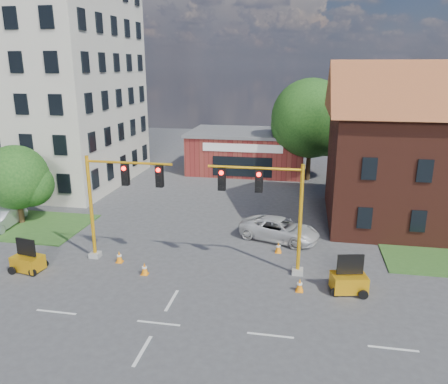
{
  "coord_description": "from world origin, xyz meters",
  "views": [
    {
      "loc": [
        6.01,
        -16.25,
        11.11
      ],
      "look_at": [
        1.12,
        10.0,
        3.31
      ],
      "focal_mm": 35.0,
      "sensor_mm": 36.0,
      "label": 1
    }
  ],
  "objects_px": {
    "signal_mast_west": "(117,196)",
    "trailer_east": "(349,281)",
    "trailer_west": "(28,261)",
    "pickup_white": "(279,229)",
    "signal_mast_east": "(270,205)"
  },
  "relations": [
    {
      "from": "signal_mast_east",
      "to": "trailer_west",
      "type": "distance_m",
      "value": 13.82
    },
    {
      "from": "trailer_west",
      "to": "pickup_white",
      "type": "distance_m",
      "value": 15.3
    },
    {
      "from": "pickup_white",
      "to": "signal_mast_west",
      "type": "bearing_deg",
      "value": 136.01
    },
    {
      "from": "signal_mast_west",
      "to": "trailer_east",
      "type": "xyz_separation_m",
      "value": [
        12.93,
        -1.53,
        -3.31
      ]
    },
    {
      "from": "signal_mast_east",
      "to": "trailer_east",
      "type": "distance_m",
      "value": 5.58
    },
    {
      "from": "trailer_west",
      "to": "signal_mast_east",
      "type": "bearing_deg",
      "value": 20.22
    },
    {
      "from": "signal_mast_west",
      "to": "trailer_east",
      "type": "height_order",
      "value": "signal_mast_west"
    },
    {
      "from": "signal_mast_west",
      "to": "pickup_white",
      "type": "xyz_separation_m",
      "value": [
        9.04,
        4.77,
        -3.2
      ]
    },
    {
      "from": "trailer_west",
      "to": "pickup_white",
      "type": "xyz_separation_m",
      "value": [
        13.53,
        7.14,
        0.15
      ]
    },
    {
      "from": "signal_mast_west",
      "to": "trailer_east",
      "type": "relative_size",
      "value": 3.17
    },
    {
      "from": "trailer_west",
      "to": "pickup_white",
      "type": "bearing_deg",
      "value": 37.88
    },
    {
      "from": "signal_mast_east",
      "to": "signal_mast_west",
      "type": "bearing_deg",
      "value": 180.0
    },
    {
      "from": "signal_mast_east",
      "to": "trailer_west",
      "type": "height_order",
      "value": "signal_mast_east"
    },
    {
      "from": "signal_mast_east",
      "to": "pickup_white",
      "type": "relative_size",
      "value": 1.19
    },
    {
      "from": "signal_mast_east",
      "to": "trailer_west",
      "type": "relative_size",
      "value": 3.38
    }
  ]
}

